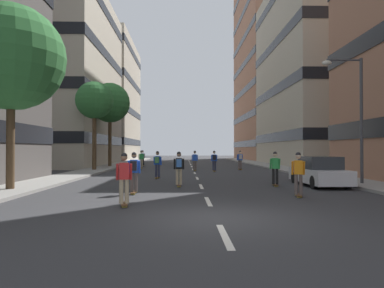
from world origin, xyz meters
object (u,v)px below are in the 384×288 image
at_px(street_tree_far, 110,103).
at_px(streetlamp_right, 354,106).
at_px(street_tree_mid, 11,58).
at_px(skater_8, 214,160).
at_px(skater_1, 124,177).
at_px(skater_0, 141,158).
at_px(skater_7, 298,172).
at_px(skater_4, 240,159).
at_px(street_tree_near, 95,101).
at_px(skater_3, 157,163).
at_px(skater_9, 179,167).
at_px(skater_10, 195,160).
at_px(skater_2, 134,170).
at_px(skater_5, 143,157).
at_px(parked_car_near, 319,172).
at_px(skater_6, 275,167).

height_order(street_tree_far, streetlamp_right, street_tree_far).
distance_m(street_tree_mid, skater_8, 18.00).
bearing_deg(skater_1, skater_0, 95.53).
height_order(streetlamp_right, skater_7, streetlamp_right).
xyz_separation_m(skater_4, skater_7, (-0.60, -17.85, -0.03)).
height_order(street_tree_near, skater_1, street_tree_near).
xyz_separation_m(street_tree_near, skater_0, (3.51, 4.47, -5.10)).
bearing_deg(streetlamp_right, street_tree_far, 131.59).
distance_m(streetlamp_right, skater_0, 21.56).
xyz_separation_m(skater_0, skater_8, (6.83, -5.10, 0.03)).
bearing_deg(skater_3, street_tree_near, 128.39).
bearing_deg(skater_9, skater_10, 84.51).
distance_m(street_tree_near, skater_3, 10.94).
bearing_deg(skater_10, skater_9, -95.49).
distance_m(skater_2, skater_3, 7.77).
bearing_deg(street_tree_mid, street_tree_far, 90.00).
distance_m(skater_4, skater_5, 12.54).
distance_m(street_tree_far, skater_8, 13.72).
distance_m(skater_3, skater_8, 8.20).
height_order(parked_car_near, skater_10, skater_10).
xyz_separation_m(street_tree_mid, skater_2, (5.61, -0.86, -4.98)).
distance_m(street_tree_far, skater_3, 16.21).
height_order(street_tree_mid, skater_8, street_tree_mid).
bearing_deg(skater_2, skater_0, 96.04).
xyz_separation_m(street_tree_mid, skater_3, (6.02, 6.90, -4.98)).
xyz_separation_m(parked_car_near, street_tree_near, (-14.74, 12.37, 5.39)).
height_order(streetlamp_right, skater_10, streetlamp_right).
height_order(skater_5, skater_8, same).
relative_size(street_tree_mid, skater_10, 4.63).
xyz_separation_m(skater_5, skater_7, (9.22, -25.65, -0.03)).
bearing_deg(skater_3, streetlamp_right, -24.34).
bearing_deg(skater_4, street_tree_far, 159.35).
xyz_separation_m(skater_8, skater_10, (-1.63, 0.87, -0.03)).
bearing_deg(skater_4, skater_1, -109.73).
relative_size(skater_3, skater_8, 1.00).
xyz_separation_m(skater_6, skater_10, (-3.71, 12.67, 0.00)).
height_order(street_tree_mid, skater_6, street_tree_mid).
height_order(skater_1, skater_10, same).
distance_m(streetlamp_right, skater_3, 12.02).
relative_size(skater_4, skater_5, 1.00).
bearing_deg(streetlamp_right, skater_2, -164.86).
xyz_separation_m(skater_5, skater_10, (5.63, -9.02, -0.03)).
distance_m(street_tree_far, skater_4, 14.93).
relative_size(streetlamp_right, skater_5, 3.65).
distance_m(street_tree_near, skater_9, 15.45).
bearing_deg(street_tree_near, skater_0, 51.81).
distance_m(skater_5, skater_6, 23.61).
xyz_separation_m(streetlamp_right, skater_1, (-10.86, -6.13, -3.15)).
height_order(street_tree_near, skater_6, street_tree_near).
bearing_deg(skater_9, street_tree_near, 120.85).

